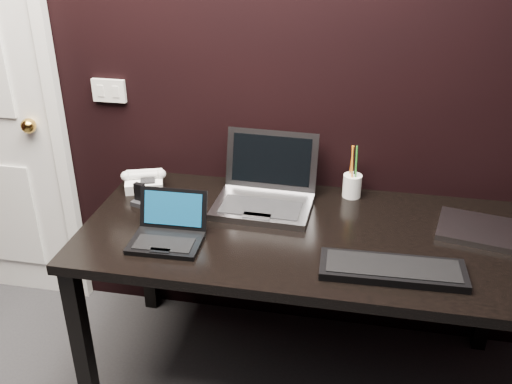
% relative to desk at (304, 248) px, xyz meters
% --- Properties ---
extents(wall_back, '(4.00, 0.00, 4.00)m').
position_rel_desk_xyz_m(wall_back, '(-0.30, 0.40, 0.64)').
color(wall_back, black).
rests_on(wall_back, ground).
extents(wall_switch, '(0.15, 0.02, 0.10)m').
position_rel_desk_xyz_m(wall_switch, '(-0.92, 0.39, 0.46)').
color(wall_switch, silver).
rests_on(wall_switch, wall_back).
extents(desk, '(1.70, 0.80, 0.74)m').
position_rel_desk_xyz_m(desk, '(0.00, 0.00, 0.00)').
color(desk, black).
rests_on(desk, ground).
extents(netbook, '(0.26, 0.24, 0.16)m').
position_rel_desk_xyz_m(netbook, '(-0.49, -0.16, 0.11)').
color(netbook, black).
rests_on(netbook, desk).
extents(silver_laptop, '(0.40, 0.36, 0.27)m').
position_rel_desk_xyz_m(silver_laptop, '(-0.19, 0.18, 0.13)').
color(silver_laptop, '#939498').
rests_on(silver_laptop, desk).
extents(ext_keyboard, '(0.49, 0.18, 0.03)m').
position_rel_desk_xyz_m(ext_keyboard, '(0.32, -0.22, 0.09)').
color(ext_keyboard, black).
rests_on(ext_keyboard, desk).
extents(closed_laptop, '(0.37, 0.30, 0.02)m').
position_rel_desk_xyz_m(closed_laptop, '(0.66, 0.11, 0.09)').
color(closed_laptop, '#9C9BA1').
rests_on(closed_laptop, desk).
extents(desk_phone, '(0.20, 0.19, 0.09)m').
position_rel_desk_xyz_m(desk_phone, '(-0.73, 0.23, 0.11)').
color(desk_phone, white).
rests_on(desk_phone, desk).
extents(mobile_phone, '(0.06, 0.06, 0.09)m').
position_rel_desk_xyz_m(mobile_phone, '(-0.69, 0.08, 0.11)').
color(mobile_phone, black).
rests_on(mobile_phone, desk).
extents(pen_cup, '(0.09, 0.09, 0.23)m').
position_rel_desk_xyz_m(pen_cup, '(0.16, 0.32, 0.13)').
color(pen_cup, white).
rests_on(pen_cup, desk).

